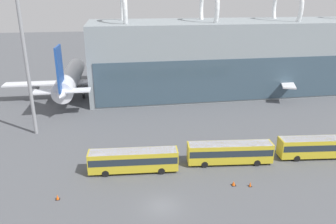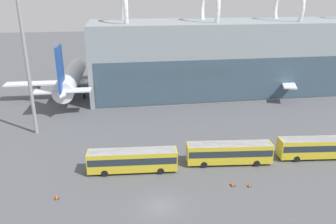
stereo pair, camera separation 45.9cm
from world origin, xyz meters
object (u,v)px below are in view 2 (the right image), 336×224
(shuttle_bus_1, at_px, (229,152))
(traffic_cone_2, at_px, (56,197))
(traffic_cone_0, at_px, (249,184))
(shuttle_bus_0, at_px, (133,159))
(traffic_cone_1, at_px, (233,184))
(airliner_at_gate_far, at_px, (71,78))
(airliner_parked_remote, at_px, (287,69))
(shuttle_bus_2, at_px, (320,147))
(floodlight_mast, at_px, (24,41))

(shuttle_bus_1, distance_m, traffic_cone_2, 25.46)
(shuttle_bus_1, bearing_deg, traffic_cone_0, -79.02)
(shuttle_bus_0, height_order, traffic_cone_1, shuttle_bus_0)
(traffic_cone_0, xyz_separation_m, traffic_cone_1, (-2.13, 0.63, -0.02))
(airliner_at_gate_far, distance_m, shuttle_bus_1, 48.50)
(airliner_parked_remote, bearing_deg, traffic_cone_2, -117.92)
(airliner_at_gate_far, xyz_separation_m, shuttle_bus_2, (42.21, -40.44, -3.10))
(shuttle_bus_2, bearing_deg, airliner_at_gate_far, 142.60)
(traffic_cone_0, bearing_deg, traffic_cone_1, 163.44)
(airliner_at_gate_far, distance_m, traffic_cone_2, 45.62)
(shuttle_bus_1, relative_size, traffic_cone_0, 18.99)
(airliner_at_gate_far, height_order, traffic_cone_0, airliner_at_gate_far)
(floodlight_mast, height_order, traffic_cone_0, floodlight_mast)
(shuttle_bus_0, height_order, shuttle_bus_2, same)
(airliner_parked_remote, distance_m, shuttle_bus_0, 61.20)
(shuttle_bus_2, bearing_deg, airliner_parked_remote, 74.66)
(shuttle_bus_0, bearing_deg, traffic_cone_0, -19.17)
(airliner_parked_remote, xyz_separation_m, traffic_cone_0, (-30.53, -47.25, -4.82))
(airliner_at_gate_far, xyz_separation_m, shuttle_bus_1, (27.47, -39.85, -3.10))
(airliner_parked_remote, relative_size, traffic_cone_0, 53.94)
(floodlight_mast, height_order, traffic_cone_1, floodlight_mast)
(airliner_at_gate_far, xyz_separation_m, shuttle_bus_0, (12.74, -39.86, -3.10))
(airliner_at_gate_far, xyz_separation_m, traffic_cone_0, (28.01, -46.65, -4.72))
(traffic_cone_1, height_order, traffic_cone_2, traffic_cone_2)
(shuttle_bus_1, bearing_deg, traffic_cone_2, -161.20)
(airliner_at_gate_far, bearing_deg, shuttle_bus_1, -144.36)
(shuttle_bus_2, bearing_deg, shuttle_bus_1, -175.91)
(shuttle_bus_0, distance_m, shuttle_bus_2, 29.47)
(traffic_cone_2, bearing_deg, shuttle_bus_2, 7.00)
(shuttle_bus_2, xyz_separation_m, traffic_cone_0, (-14.19, -6.21, -1.62))
(airliner_parked_remote, xyz_separation_m, traffic_cone_1, (-32.66, -46.61, -4.85))
(airliner_at_gate_far, relative_size, shuttle_bus_0, 2.70)
(traffic_cone_0, bearing_deg, shuttle_bus_0, 156.04)
(traffic_cone_2, bearing_deg, shuttle_bus_0, 28.32)
(airliner_at_gate_far, height_order, shuttle_bus_2, airliner_at_gate_far)
(shuttle_bus_0, xyz_separation_m, shuttle_bus_1, (14.73, 0.01, 0.00))
(traffic_cone_0, bearing_deg, airliner_parked_remote, 57.13)
(traffic_cone_0, distance_m, traffic_cone_2, 25.40)
(shuttle_bus_2, distance_m, floodlight_mast, 52.11)
(airliner_at_gate_far, xyz_separation_m, traffic_cone_2, (2.66, -45.29, -4.72))
(traffic_cone_0, height_order, traffic_cone_1, traffic_cone_0)
(traffic_cone_1, bearing_deg, shuttle_bus_1, 75.57)
(shuttle_bus_1, bearing_deg, shuttle_bus_0, -173.53)
(shuttle_bus_0, bearing_deg, traffic_cone_1, -20.30)
(airliner_at_gate_far, bearing_deg, traffic_cone_1, -149.58)
(floodlight_mast, height_order, traffic_cone_2, floodlight_mast)
(traffic_cone_2, bearing_deg, floodlight_mast, 106.91)
(traffic_cone_1, bearing_deg, airliner_at_gate_far, 119.36)
(shuttle_bus_2, distance_m, traffic_cone_2, 39.88)
(airliner_parked_remote, distance_m, traffic_cone_0, 56.46)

